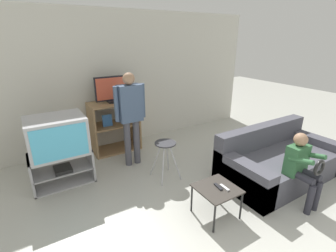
# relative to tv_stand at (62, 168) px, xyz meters

# --- Properties ---
(wall_back) EXTENTS (6.40, 0.06, 2.60)m
(wall_back) POSITION_rel_tv_stand_xyz_m (1.30, 1.04, 1.05)
(wall_back) COLOR beige
(wall_back) RESTS_ON ground_plane
(tv_stand) EXTENTS (0.86, 0.45, 0.52)m
(tv_stand) POSITION_rel_tv_stand_xyz_m (0.00, 0.00, 0.00)
(tv_stand) COLOR #A8A8AD
(tv_stand) RESTS_ON ground_plane
(television_main) EXTENTS (0.78, 0.63, 0.55)m
(television_main) POSITION_rel_tv_stand_xyz_m (0.00, -0.01, 0.54)
(television_main) COLOR #B2B2B7
(television_main) RESTS_ON tv_stand
(media_shelf) EXTENTS (0.89, 0.51, 0.96)m
(media_shelf) POSITION_rel_tv_stand_xyz_m (1.09, 0.72, 0.24)
(media_shelf) COLOR #9E7A51
(media_shelf) RESTS_ON ground_plane
(television_flat) EXTENTS (0.68, 0.20, 0.48)m
(television_flat) POSITION_rel_tv_stand_xyz_m (1.13, 0.72, 0.94)
(television_flat) COLOR black
(television_flat) RESTS_ON media_shelf
(folding_stool) EXTENTS (0.37, 0.39, 0.61)m
(folding_stool) POSITION_rel_tv_stand_xyz_m (1.41, -0.67, 0.23)
(folding_stool) COLOR #B7B7BC
(folding_stool) RESTS_ON ground_plane
(snack_table) EXTENTS (0.47, 0.47, 0.40)m
(snack_table) POSITION_rel_tv_stand_xyz_m (1.49, -1.74, 0.10)
(snack_table) COLOR #38332D
(snack_table) RESTS_ON ground_plane
(remote_control_black) EXTENTS (0.06, 0.15, 0.02)m
(remote_control_black) POSITION_rel_tv_stand_xyz_m (1.51, -1.74, 0.15)
(remote_control_black) COLOR #232328
(remote_control_black) RESTS_ON snack_table
(remote_control_white) EXTENTS (0.04, 0.15, 0.02)m
(remote_control_white) POSITION_rel_tv_stand_xyz_m (1.56, -1.80, 0.15)
(remote_control_white) COLOR silver
(remote_control_white) RESTS_ON snack_table
(couch) EXTENTS (1.92, 0.98, 0.77)m
(couch) POSITION_rel_tv_stand_xyz_m (2.94, -1.56, 0.01)
(couch) COLOR #4C4C56
(couch) RESTS_ON ground_plane
(person_standing_adult) EXTENTS (0.53, 0.20, 1.59)m
(person_standing_adult) POSITION_rel_tv_stand_xyz_m (1.15, 0.02, 0.71)
(person_standing_adult) COLOR #4C4C56
(person_standing_adult) RESTS_ON ground_plane
(person_seated_child) EXTENTS (0.33, 0.43, 0.98)m
(person_seated_child) POSITION_rel_tv_stand_xyz_m (2.58, -2.11, 0.32)
(person_seated_child) COLOR #2D2D38
(person_seated_child) RESTS_ON ground_plane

